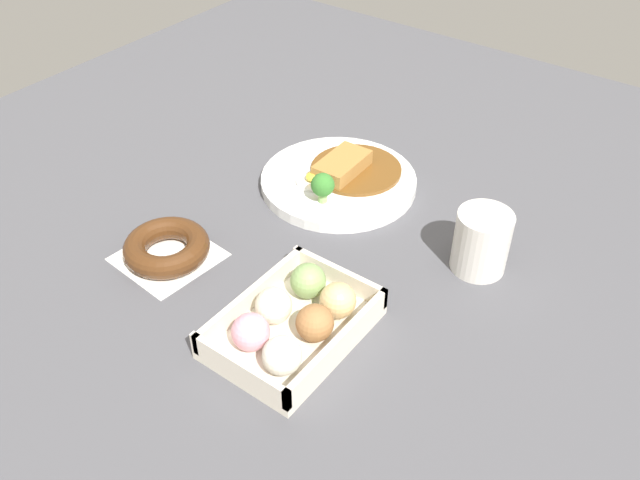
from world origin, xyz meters
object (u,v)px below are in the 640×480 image
at_px(curry_plate, 340,179).
at_px(coffee_mug, 481,242).
at_px(donut_box, 294,321).
at_px(chocolate_ring_donut, 167,248).

bearing_deg(curry_plate, coffee_mug, -99.80).
height_order(donut_box, coffee_mug, coffee_mug).
bearing_deg(donut_box, chocolate_ring_donut, 87.50).
distance_m(curry_plate, coffee_mug, 0.28).
bearing_deg(donut_box, coffee_mug, -26.19).
bearing_deg(chocolate_ring_donut, curry_plate, -17.82).
bearing_deg(coffee_mug, donut_box, 153.81).
relative_size(donut_box, chocolate_ring_donut, 1.49).
xyz_separation_m(donut_box, coffee_mug, (0.26, -0.13, 0.02)).
distance_m(curry_plate, donut_box, 0.34).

